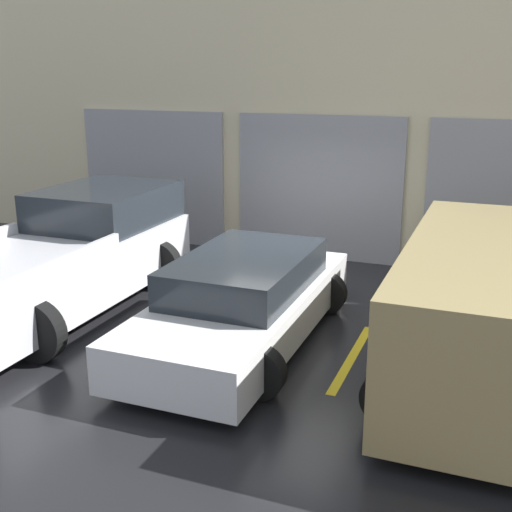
% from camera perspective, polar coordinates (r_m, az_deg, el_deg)
% --- Properties ---
extents(ground_plane, '(28.00, 28.00, 0.00)m').
position_cam_1_polar(ground_plane, '(10.34, 1.88, -4.51)').
color(ground_plane, black).
extents(shophouse_building, '(17.99, 0.68, 5.50)m').
position_cam_1_polar(shophouse_building, '(12.85, 6.99, 11.84)').
color(shophouse_building, beige).
rests_on(shophouse_building, ground).
extents(pickup_truck, '(2.59, 5.10, 1.74)m').
position_cam_1_polar(pickup_truck, '(10.57, -16.39, -0.02)').
color(pickup_truck, silver).
rests_on(pickup_truck, ground).
extents(sedan_white, '(2.23, 4.68, 1.22)m').
position_cam_1_polar(sedan_white, '(8.92, -1.10, -4.00)').
color(sedan_white, white).
rests_on(sedan_white, ground).
extents(sedan_side, '(2.25, 4.81, 1.71)m').
position_cam_1_polar(sedan_side, '(8.17, 19.53, -4.34)').
color(sedan_side, '#9E8956').
rests_on(sedan_side, ground).
extents(parking_stripe_left, '(0.12, 2.20, 0.01)m').
position_cam_1_polar(parking_stripe_left, '(9.76, -9.69, -6.02)').
color(parking_stripe_left, gold).
rests_on(parking_stripe_left, ground).
extents(parking_stripe_centre, '(0.12, 2.20, 0.01)m').
position_cam_1_polar(parking_stripe_centre, '(8.68, 8.52, -8.90)').
color(parking_stripe_centre, gold).
rests_on(parking_stripe_centre, ground).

